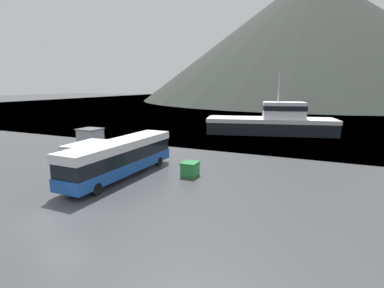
# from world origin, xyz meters

# --- Properties ---
(ground_plane) EXTENTS (400.00, 400.00, 0.00)m
(ground_plane) POSITION_xyz_m (0.00, 0.00, 0.00)
(ground_plane) COLOR #383A3D
(water_surface) EXTENTS (240.00, 240.00, 0.00)m
(water_surface) POSITION_xyz_m (0.00, 141.05, 0.00)
(water_surface) COLOR slate
(water_surface) RESTS_ON ground
(hill_backdrop) EXTENTS (167.40, 167.40, 62.30)m
(hill_backdrop) POSITION_xyz_m (2.95, 156.48, 31.15)
(hill_backdrop) COLOR #2D332D
(hill_backdrop) RESTS_ON ground
(tour_bus) EXTENTS (2.70, 12.37, 3.15)m
(tour_bus) POSITION_xyz_m (-1.99, 8.28, 1.78)
(tour_bus) COLOR #194799
(tour_bus) RESTS_ON ground
(delivery_van) EXTENTS (2.46, 6.24, 2.62)m
(delivery_van) POSITION_xyz_m (-5.93, 8.97, 1.37)
(delivery_van) COLOR silver
(delivery_van) RESTS_ON ground
(fishing_boat) EXTENTS (20.74, 10.35, 9.80)m
(fishing_boat) POSITION_xyz_m (5.94, 36.86, 1.92)
(fishing_boat) COLOR black
(fishing_boat) RESTS_ON water_surface
(storage_bin) EXTENTS (1.35, 1.53, 1.23)m
(storage_bin) POSITION_xyz_m (3.32, 10.86, 0.63)
(storage_bin) COLOR #287F3D
(storage_bin) RESTS_ON ground
(dock_kiosk) EXTENTS (2.70, 2.54, 2.38)m
(dock_kiosk) POSITION_xyz_m (-13.10, 16.68, 1.20)
(dock_kiosk) COLOR #93999E
(dock_kiosk) RESTS_ON ground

